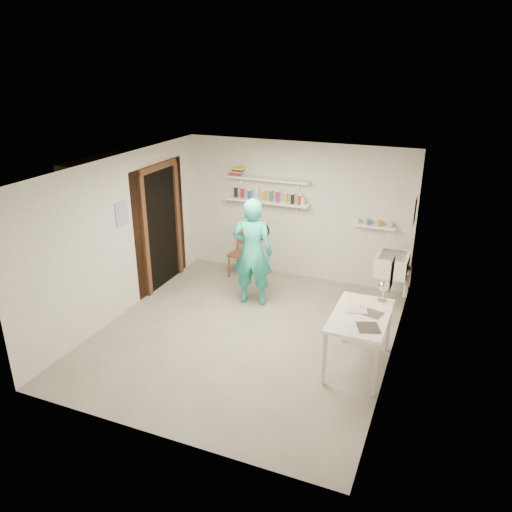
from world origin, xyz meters
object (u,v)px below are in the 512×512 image
at_px(wooden_chair, 241,254).
at_px(desk_lamp, 384,286).
at_px(wall_clock, 260,231).
at_px(man, 252,252).
at_px(work_table, 358,341).
at_px(belfast_sink, 392,264).

xyz_separation_m(wooden_chair, desk_lamp, (2.71, -1.61, 0.56)).
bearing_deg(wooden_chair, wall_clock, -41.05).
bearing_deg(desk_lamp, man, 161.49).
bearing_deg(man, work_table, 140.43).
distance_m(man, work_table, 2.30).
xyz_separation_m(man, work_table, (1.92, -1.16, -0.49)).
xyz_separation_m(belfast_sink, wall_clock, (-2.00, -0.53, 0.46)).
height_order(belfast_sink, desk_lamp, desk_lamp).
bearing_deg(work_table, man, 148.96).
relative_size(belfast_sink, man, 0.35).
xyz_separation_m(wall_clock, wooden_chair, (-0.63, 0.68, -0.75)).
bearing_deg(man, belfast_sink, -168.23).
height_order(belfast_sink, man, man).
relative_size(belfast_sink, desk_lamp, 4.25).
height_order(wall_clock, work_table, wall_clock).
xyz_separation_m(wall_clock, desk_lamp, (2.08, -0.92, -0.18)).
bearing_deg(belfast_sink, wooden_chair, 176.78).
distance_m(belfast_sink, man, 2.17).
relative_size(belfast_sink, work_table, 0.53).
bearing_deg(desk_lamp, wall_clock, 156.02).
bearing_deg(work_table, belfast_sink, 86.70).
xyz_separation_m(work_table, desk_lamp, (0.19, 0.45, 0.60)).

